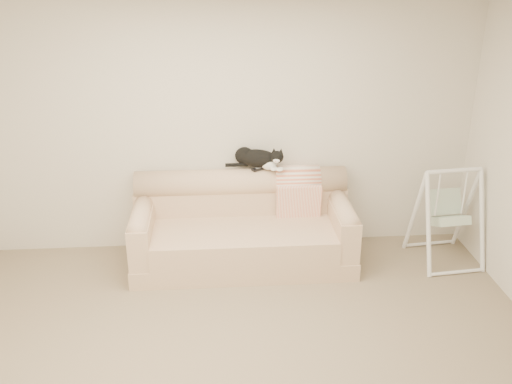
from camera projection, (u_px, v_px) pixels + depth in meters
ground_plane at (243, 362)px, 4.43m from camera, size 5.00×5.00×0.00m
room_shell at (241, 180)px, 3.84m from camera, size 5.04×4.04×2.60m
sofa at (243, 229)px, 5.78m from camera, size 2.20×0.93×0.90m
remote_a at (260, 168)px, 5.80m from camera, size 0.18×0.13×0.03m
remote_b at (274, 168)px, 5.80m from camera, size 0.18×0.10×0.02m
tuxedo_cat at (258, 158)px, 5.78m from camera, size 0.60×0.39×0.24m
throw_blanket at (297, 184)px, 5.89m from camera, size 0.46×0.38×0.58m
baby_swing at (448, 215)px, 5.73m from camera, size 0.67×0.71×1.01m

